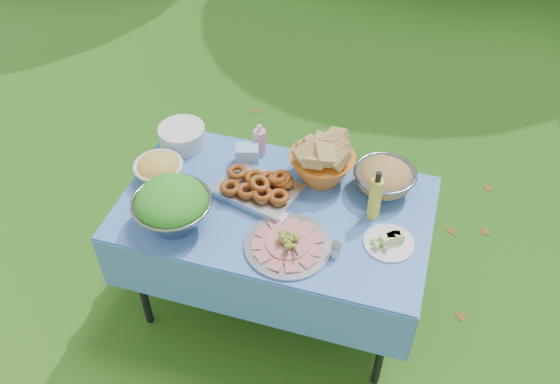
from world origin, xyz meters
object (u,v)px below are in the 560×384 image
(bread_bowl, at_px, (322,161))
(picnic_table, at_px, (275,257))
(plate_stack, at_px, (182,136))
(oil_bottle, at_px, (376,195))
(salad_bowl, at_px, (172,206))
(pasta_bowl_steel, at_px, (384,177))
(charcuterie_platter, at_px, (288,240))

(bread_bowl, bearing_deg, picnic_table, -121.80)
(picnic_table, relative_size, plate_stack, 6.01)
(bread_bowl, xyz_separation_m, oil_bottle, (0.29, -0.19, 0.03))
(plate_stack, height_order, oil_bottle, oil_bottle)
(picnic_table, xyz_separation_m, bread_bowl, (0.16, 0.26, 0.49))
(salad_bowl, distance_m, plate_stack, 0.58)
(plate_stack, relative_size, pasta_bowl_steel, 0.82)
(bread_bowl, distance_m, pasta_bowl_steel, 0.31)
(pasta_bowl_steel, bearing_deg, charcuterie_platter, -124.89)
(oil_bottle, bearing_deg, bread_bowl, 147.30)
(oil_bottle, bearing_deg, picnic_table, -171.21)
(charcuterie_platter, xyz_separation_m, oil_bottle, (0.32, 0.30, 0.09))
(salad_bowl, xyz_separation_m, plate_stack, (-0.19, 0.54, -0.06))
(salad_bowl, distance_m, bread_bowl, 0.75)
(pasta_bowl_steel, relative_size, charcuterie_platter, 0.76)
(salad_bowl, bearing_deg, plate_stack, 109.73)
(picnic_table, height_order, salad_bowl, salad_bowl)
(bread_bowl, xyz_separation_m, pasta_bowl_steel, (0.31, 0.00, -0.03))
(charcuterie_platter, bearing_deg, picnic_table, 119.72)
(plate_stack, bearing_deg, oil_bottle, -12.25)
(picnic_table, distance_m, oil_bottle, 0.69)
(salad_bowl, relative_size, charcuterie_platter, 0.92)
(bread_bowl, relative_size, charcuterie_platter, 0.83)
(bread_bowl, bearing_deg, pasta_bowl_steel, 0.58)
(salad_bowl, xyz_separation_m, charcuterie_platter, (0.53, 0.02, -0.07))
(plate_stack, distance_m, pasta_bowl_steel, 1.07)
(plate_stack, bearing_deg, pasta_bowl_steel, -1.99)
(bread_bowl, distance_m, charcuterie_platter, 0.49)
(salad_bowl, relative_size, bread_bowl, 1.11)
(bread_bowl, bearing_deg, oil_bottle, -32.70)
(picnic_table, relative_size, oil_bottle, 5.43)
(charcuterie_platter, bearing_deg, bread_bowl, 86.30)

